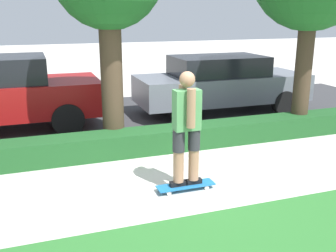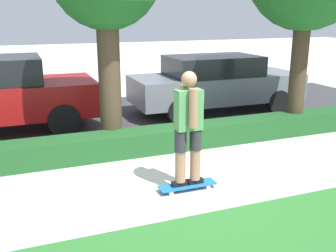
# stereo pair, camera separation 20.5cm
# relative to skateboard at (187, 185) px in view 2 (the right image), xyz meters

# --- Properties ---
(ground_plane) EXTENTS (60.00, 60.00, 0.00)m
(ground_plane) POSITION_rel_skateboard_xyz_m (0.02, 0.24, -0.07)
(ground_plane) COLOR beige
(street_asphalt) EXTENTS (16.56, 5.00, 0.01)m
(street_asphalt) POSITION_rel_skateboard_xyz_m (0.02, 4.44, -0.07)
(street_asphalt) COLOR #38383A
(street_asphalt) RESTS_ON ground_plane
(hedge_row) EXTENTS (16.56, 0.60, 0.43)m
(hedge_row) POSITION_rel_skateboard_xyz_m (0.02, 1.84, 0.15)
(hedge_row) COLOR #1E5123
(hedge_row) RESTS_ON ground_plane
(skateboard) EXTENTS (0.89, 0.24, 0.09)m
(skateboard) POSITION_rel_skateboard_xyz_m (0.00, 0.00, 0.00)
(skateboard) COLOR #1E6BAD
(skateboard) RESTS_ON ground_plane
(skater_person) EXTENTS (0.50, 0.44, 1.71)m
(skater_person) POSITION_rel_skateboard_xyz_m (0.00, 0.00, 0.93)
(skater_person) COLOR black
(skater_person) RESTS_ON skateboard
(parked_car_middle) EXTENTS (4.56, 1.78, 1.49)m
(parked_car_middle) POSITION_rel_skateboard_xyz_m (2.70, 4.25, 0.71)
(parked_car_middle) COLOR slate
(parked_car_middle) RESTS_ON ground_plane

